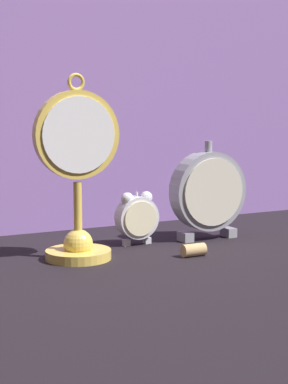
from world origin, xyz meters
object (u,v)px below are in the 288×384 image
at_px(alarm_clock_twin_bell, 137,216).
at_px(wine_cork, 194,250).
at_px(pocket_watch_on_stand, 78,184).
at_px(mantel_clock_silver, 208,192).

distance_m(alarm_clock_twin_bell, wine_cork, 0.14).
distance_m(pocket_watch_on_stand, mantel_clock_silver, 0.29).
distance_m(pocket_watch_on_stand, alarm_clock_twin_bell, 0.17).
bearing_deg(alarm_clock_twin_bell, mantel_clock_silver, -6.72).
distance_m(mantel_clock_silver, wine_cork, 0.17).
relative_size(pocket_watch_on_stand, mantel_clock_silver, 1.62).
xyz_separation_m(mantel_clock_silver, wine_cork, (-0.10, -0.11, -0.08)).
xyz_separation_m(pocket_watch_on_stand, wine_cork, (0.18, -0.07, -0.12)).
bearing_deg(pocket_watch_on_stand, wine_cork, -21.22).
height_order(alarm_clock_twin_bell, mantel_clock_silver, mantel_clock_silver).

